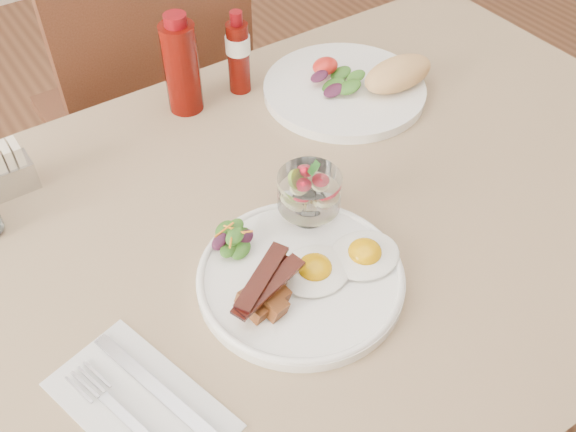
% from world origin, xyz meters
% --- Properties ---
extents(table, '(1.33, 0.88, 0.75)m').
position_xyz_m(table, '(0.00, 0.00, 0.66)').
color(table, brown).
rests_on(table, ground).
extents(chair_far, '(0.42, 0.42, 0.93)m').
position_xyz_m(chair_far, '(0.00, 0.66, 0.52)').
color(chair_far, brown).
rests_on(chair_far, ground).
extents(main_plate, '(0.28, 0.28, 0.02)m').
position_xyz_m(main_plate, '(-0.10, -0.10, 0.76)').
color(main_plate, white).
rests_on(main_plate, table).
extents(fried_eggs, '(0.20, 0.14, 0.03)m').
position_xyz_m(fried_eggs, '(-0.05, -0.11, 0.78)').
color(fried_eggs, white).
rests_on(fried_eggs, main_plate).
extents(bacon_potato_pile, '(0.12, 0.08, 0.05)m').
position_xyz_m(bacon_potato_pile, '(-0.17, -0.11, 0.79)').
color(bacon_potato_pile, brown).
rests_on(bacon_potato_pile, main_plate).
extents(side_salad, '(0.07, 0.06, 0.04)m').
position_xyz_m(side_salad, '(-0.15, -0.01, 0.78)').
color(side_salad, '#215316').
rests_on(side_salad, main_plate).
extents(fruit_cup, '(0.09, 0.09, 0.09)m').
position_xyz_m(fruit_cup, '(-0.03, -0.02, 0.82)').
color(fruit_cup, white).
rests_on(fruit_cup, main_plate).
extents(second_plate, '(0.30, 0.30, 0.07)m').
position_xyz_m(second_plate, '(0.23, 0.21, 0.77)').
color(second_plate, white).
rests_on(second_plate, table).
extents(ketchup_bottle, '(0.07, 0.07, 0.18)m').
position_xyz_m(ketchup_bottle, '(-0.05, 0.34, 0.84)').
color(ketchup_bottle, '#510904').
rests_on(ketchup_bottle, table).
extents(hot_sauce_bottle, '(0.05, 0.05, 0.15)m').
position_xyz_m(hot_sauce_bottle, '(0.06, 0.34, 0.83)').
color(hot_sauce_bottle, '#510904').
rests_on(hot_sauce_bottle, table).
extents(sugar_caddy, '(0.09, 0.05, 0.08)m').
position_xyz_m(sugar_caddy, '(-0.37, 0.30, 0.79)').
color(sugar_caddy, silver).
rests_on(sugar_caddy, table).
extents(napkin_cutlery, '(0.18, 0.25, 0.01)m').
position_xyz_m(napkin_cutlery, '(-0.36, -0.14, 0.75)').
color(napkin_cutlery, silver).
rests_on(napkin_cutlery, table).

